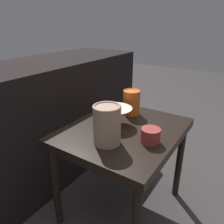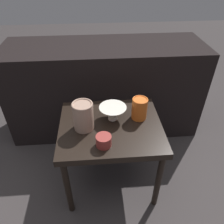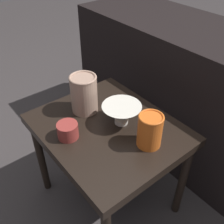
% 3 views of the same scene
% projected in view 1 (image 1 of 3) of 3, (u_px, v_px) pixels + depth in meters
% --- Properties ---
extents(ground_plane, '(8.00, 8.00, 0.00)m').
position_uv_depth(ground_plane, '(122.00, 206.00, 1.24)').
color(ground_plane, '#383333').
extents(table, '(0.60, 0.51, 0.50)m').
position_uv_depth(table, '(123.00, 139.00, 1.07)').
color(table, black).
rests_on(table, ground_plane).
extents(couch_backdrop, '(1.55, 0.50, 0.75)m').
position_uv_depth(couch_backdrop, '(41.00, 121.00, 1.41)').
color(couch_backdrop, black).
rests_on(couch_backdrop, ground_plane).
extents(bowl, '(0.16, 0.16, 0.09)m').
position_uv_depth(bowl, '(116.00, 114.00, 1.07)').
color(bowl, silver).
rests_on(bowl, table).
extents(vase_textured_left, '(0.12, 0.12, 0.17)m').
position_uv_depth(vase_textured_left, '(107.00, 124.00, 0.89)').
color(vase_textured_left, tan).
rests_on(vase_textured_left, table).
extents(vase_colorful_right, '(0.09, 0.09, 0.13)m').
position_uv_depth(vase_colorful_right, '(131.00, 102.00, 1.18)').
color(vase_colorful_right, orange).
rests_on(vase_colorful_right, table).
extents(cup, '(0.08, 0.08, 0.06)m').
position_uv_depth(cup, '(151.00, 136.00, 0.92)').
color(cup, maroon).
rests_on(cup, table).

